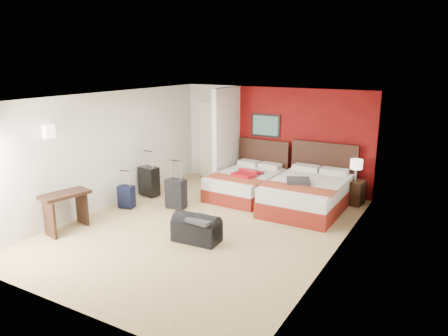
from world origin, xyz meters
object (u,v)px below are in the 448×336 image
Objects in this scene: bed_right at (307,195)px; suitcase_charcoal at (176,195)px; nightstand at (354,192)px; bed_left at (246,185)px; red_suitcase_open at (248,173)px; desk at (66,212)px; duffel_bag at (197,230)px; suitcase_navy at (127,198)px; table_lamp at (356,170)px; suitcase_black at (149,182)px.

suitcase_charcoal is at bearing -151.56° from bed_right.
bed_right reaches higher than nightstand.
red_suitcase_open reaches higher than bed_left.
duffel_bag is at bearing 30.76° from desk.
suitcase_charcoal is 2.30m from desk.
desk reaches higher than suitcase_charcoal.
suitcase_navy is 2.40m from duffel_bag.
duffel_bag is (-1.95, -3.44, -0.06)m from nightstand.
desk reaches higher than bed_right.
suitcase_navy is at bearing -147.17° from table_lamp.
desk is at bearing -135.86° from table_lamp.
suitcase_charcoal is 0.75× the size of duffel_bag.
red_suitcase_open is 2.34m from suitcase_black.
table_lamp is at bearing 47.56° from bed_right.
bed_right is at bearing 62.52° from duffel_bag.
desk is at bearing -83.65° from suitcase_black.
bed_right is at bearing 24.94° from suitcase_charcoal.
bed_left is 2.52m from table_lamp.
bed_left is 2.29m from suitcase_black.
suitcase_charcoal is (-0.93, -1.50, 0.03)m from bed_left.
duffel_bag is at bearing -45.83° from suitcase_charcoal.
bed_left is at bearing 35.91° from suitcase_black.
desk is at bearing -128.80° from nightstand.
red_suitcase_open is 2.68m from duffel_bag.
red_suitcase_open reaches higher than bed_right.
bed_right is 3.02× the size of red_suitcase_open.
desk reaches higher than nightstand.
suitcase_charcoal is 1.31× the size of suitcase_navy.
desk is (-2.11, -3.43, -0.23)m from red_suitcase_open.
red_suitcase_open is 0.79× the size of desk.
suitcase_black is (-4.36, -1.83, -0.45)m from table_lamp.
nightstand is 0.81× the size of suitcase_black.
suitcase_black is at bearing -157.22° from table_lamp.
red_suitcase_open is at bearing 93.29° from duffel_bag.
desk is (-0.02, -2.41, 0.03)m from suitcase_black.
nightstand is 0.62× the size of desk.
bed_left is at bearing 72.84° from desk.
nightstand is 1.16× the size of suitcase_navy.
suitcase_navy is 0.57× the size of duffel_bag.
suitcase_charcoal is (1.06, -0.39, -0.03)m from suitcase_black.
nightstand is (2.36, 0.72, -0.00)m from bed_left.
desk is at bearing -121.35° from suitcase_charcoal.
table_lamp is (2.26, 0.82, 0.19)m from red_suitcase_open.
suitcase_charcoal is 1.09m from suitcase_navy.
suitcase_black is (-1.99, -1.11, 0.06)m from bed_left.
suitcase_navy is at bearing -76.28° from suitcase_black.
red_suitcase_open reaches higher than duffel_bag.
duffel_bag is at bearing -113.91° from bed_right.
bed_left reaches higher than duffel_bag.
suitcase_navy is at bearing 159.46° from duffel_bag.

